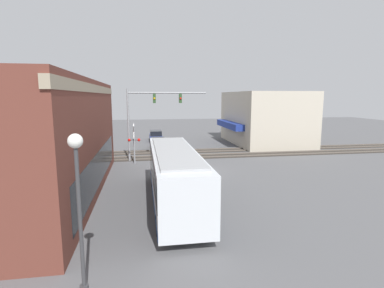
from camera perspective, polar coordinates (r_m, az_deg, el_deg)
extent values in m
plane|color=#565659|center=(26.14, 1.02, -5.05)|extent=(120.00, 120.00, 0.00)
cube|color=brown|center=(22.14, -32.64, 0.70)|extent=(19.22, 11.71, 7.40)
cube|color=gray|center=(20.38, -18.32, 9.96)|extent=(19.42, 0.36, 0.50)
cube|color=black|center=(20.89, -17.35, -4.28)|extent=(16.15, 0.12, 2.20)
cube|color=beige|center=(42.32, 13.68, 4.89)|extent=(13.12, 8.82, 6.99)
cube|color=navy|center=(40.72, 7.18, 3.66)|extent=(9.18, 1.20, 0.80)
cube|color=silver|center=(17.83, -3.37, -5.76)|extent=(11.79, 2.55, 2.77)
cube|color=black|center=(17.73, -3.38, -4.46)|extent=(11.55, 2.59, 1.16)
cube|color=#194CA5|center=(18.18, -3.34, -9.47)|extent=(11.55, 2.58, 0.24)
cube|color=#A5A8AA|center=(17.52, -3.42, -1.18)|extent=(10.02, 2.17, 0.12)
cylinder|color=black|center=(21.72, -4.36, -6.65)|extent=(1.00, 2.57, 1.00)
cylinder|color=black|center=(14.42, -1.58, -14.95)|extent=(1.00, 2.57, 1.00)
cylinder|color=gray|center=(30.02, -12.01, 3.48)|extent=(0.20, 0.20, 7.12)
cylinder|color=gray|center=(29.96, -4.71, 9.69)|extent=(0.16, 7.72, 0.16)
cube|color=#284723|center=(29.88, -7.19, 8.60)|extent=(0.30, 0.27, 0.90)
sphere|color=yellow|center=(29.72, -7.18, 8.60)|extent=(0.20, 0.20, 0.20)
cube|color=#284723|center=(30.09, -2.23, 8.67)|extent=(0.30, 0.27, 0.90)
sphere|color=red|center=(29.93, -2.19, 8.66)|extent=(0.20, 0.20, 0.20)
cylinder|color=gray|center=(28.91, -10.95, -0.21)|extent=(0.14, 0.14, 3.60)
cube|color=white|center=(28.74, -11.03, 2.35)|extent=(1.41, 0.06, 1.41)
cube|color=white|center=(28.74, -11.03, 2.35)|extent=(1.41, 0.06, 1.41)
cylinder|color=#38383A|center=(28.84, -10.98, 0.77)|extent=(0.08, 0.90, 0.08)
sphere|color=red|center=(28.78, -10.09, 0.78)|extent=(0.28, 0.28, 0.28)
sphere|color=red|center=(28.81, -11.87, 0.73)|extent=(0.28, 0.28, 0.28)
cylinder|color=#38383A|center=(10.03, -20.47, -14.61)|extent=(0.12, 0.12, 4.86)
sphere|color=white|center=(9.32, -21.36, 0.54)|extent=(0.44, 0.44, 0.44)
cube|color=#332D28|center=(31.91, -0.90, -2.44)|extent=(2.60, 60.00, 0.03)
cube|color=#6B6056|center=(31.20, -0.71, -2.59)|extent=(0.07, 60.00, 0.15)
cube|color=#6B6056|center=(32.60, -1.09, -2.09)|extent=(0.07, 60.00, 0.15)
cube|color=#332D28|center=(35.02, -1.67, -1.41)|extent=(2.60, 60.00, 0.03)
cube|color=#6B6056|center=(34.31, -1.51, -1.53)|extent=(0.07, 60.00, 0.15)
cube|color=#6B6056|center=(35.71, -1.82, -1.11)|extent=(0.07, 60.00, 0.15)
cube|color=slate|center=(37.08, -6.46, -0.12)|extent=(4.52, 1.80, 0.49)
cube|color=black|center=(36.77, -6.46, 0.66)|extent=(2.48, 1.62, 0.61)
cylinder|color=black|center=(38.49, -6.56, -0.06)|extent=(0.64, 1.82, 0.64)
cylinder|color=black|center=(35.73, -6.34, -0.76)|extent=(0.64, 1.82, 0.64)
cube|color=navy|center=(43.70, -6.91, 1.32)|extent=(4.50, 1.80, 0.58)
cube|color=black|center=(43.40, -6.91, 2.11)|extent=(2.48, 1.62, 0.69)
cylinder|color=black|center=(45.12, -6.98, 1.27)|extent=(0.64, 1.82, 0.64)
cylinder|color=black|center=(42.35, -6.82, 0.76)|extent=(0.64, 1.82, 0.64)
cylinder|color=#473828|center=(16.98, 3.08, -11.38)|extent=(0.28, 0.28, 0.88)
cylinder|color=#4C4C51|center=(16.72, 3.11, -8.80)|extent=(0.34, 0.34, 0.73)
sphere|color=tan|center=(16.58, 3.12, -7.21)|extent=(0.24, 0.24, 0.24)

